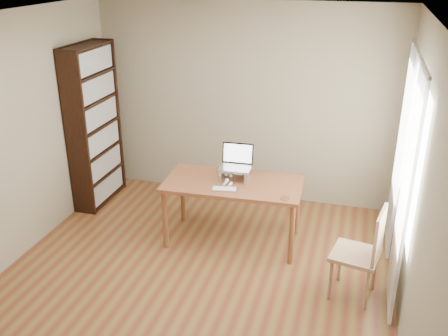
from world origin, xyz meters
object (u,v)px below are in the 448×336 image
at_px(keyboard, 224,189).
at_px(cat, 234,173).
at_px(bookshelf, 94,126).
at_px(desk, 233,189).
at_px(laptop, 237,161).
at_px(chair, 364,250).

relative_size(keyboard, cat, 0.62).
xyz_separation_m(bookshelf, keyboard, (1.98, -0.78, -0.29)).
height_order(desk, laptop, laptop).
distance_m(bookshelf, chair, 3.72).
xyz_separation_m(bookshelf, chair, (3.48, -1.23, -0.53)).
bearing_deg(chair, desk, 166.58).
relative_size(bookshelf, laptop, 5.75).
xyz_separation_m(cat, chair, (1.48, -0.78, -0.29)).
distance_m(keyboard, chair, 1.58).
relative_size(bookshelf, chair, 2.17).
xyz_separation_m(desk, laptop, (0.00, 0.14, 0.28)).
relative_size(cat, chair, 0.49).
bearing_deg(cat, chair, -21.97).
distance_m(desk, chair, 1.61).
relative_size(desk, chair, 1.62).
bearing_deg(desk, bookshelf, 161.92).
bearing_deg(cat, laptop, 59.67).
height_order(laptop, cat, laptop).
relative_size(desk, cat, 3.31).
distance_m(bookshelf, keyboard, 2.15).
bearing_deg(chair, laptop, 162.11).
distance_m(desk, laptop, 0.32).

